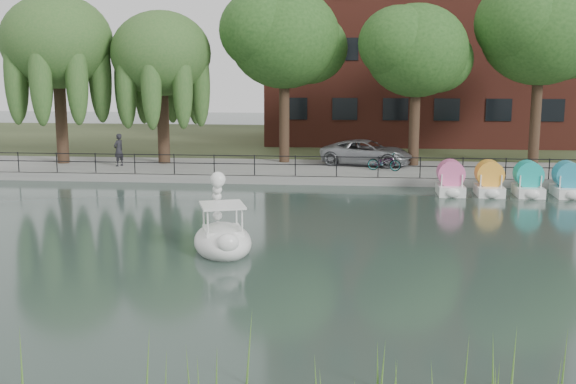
# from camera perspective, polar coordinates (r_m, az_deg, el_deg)

# --- Properties ---
(ground_plane) EXTENTS (120.00, 120.00, 0.00)m
(ground_plane) POSITION_cam_1_polar(r_m,az_deg,el_deg) (22.31, -2.24, -5.13)
(ground_plane) COLOR #37473E
(promenade) EXTENTS (40.00, 6.00, 0.40)m
(promenade) POSITION_cam_1_polar(r_m,az_deg,el_deg) (37.85, 0.92, 1.66)
(promenade) COLOR gray
(promenade) RESTS_ON ground_plane
(kerb) EXTENTS (40.00, 0.25, 0.40)m
(kerb) POSITION_cam_1_polar(r_m,az_deg,el_deg) (34.95, 0.55, 0.92)
(kerb) COLOR gray
(kerb) RESTS_ON ground_plane
(land_strip) EXTENTS (60.00, 22.00, 0.36)m
(land_strip) POSITION_cam_1_polar(r_m,az_deg,el_deg) (51.70, 2.11, 4.00)
(land_strip) COLOR #47512D
(land_strip) RESTS_ON ground_plane
(railing) EXTENTS (32.00, 0.05, 1.00)m
(railing) POSITION_cam_1_polar(r_m,az_deg,el_deg) (35.00, 0.58, 2.50)
(railing) COLOR black
(railing) RESTS_ON promenade
(apartment_building) EXTENTS (20.00, 10.07, 18.00)m
(apartment_building) POSITION_cam_1_polar(r_m,az_deg,el_deg) (51.54, 10.21, 14.05)
(apartment_building) COLOR #4C1E16
(apartment_building) RESTS_ON land_strip
(willow_left) EXTENTS (5.88, 5.88, 9.01)m
(willow_left) POSITION_cam_1_polar(r_m,az_deg,el_deg) (40.99, -17.80, 11.20)
(willow_left) COLOR #473323
(willow_left) RESTS_ON promenade
(willow_mid) EXTENTS (5.32, 5.32, 8.15)m
(willow_mid) POSITION_cam_1_polar(r_m,az_deg,el_deg) (39.67, -10.00, 10.68)
(willow_mid) COLOR #473323
(willow_mid) RESTS_ON promenade
(broadleaf_center) EXTENTS (6.00, 6.00, 9.25)m
(broadleaf_center) POSITION_cam_1_polar(r_m,az_deg,el_deg) (39.50, -0.30, 12.01)
(broadleaf_center) COLOR #473323
(broadleaf_center) RESTS_ON promenade
(broadleaf_right) EXTENTS (5.40, 5.40, 8.32)m
(broadleaf_right) POSITION_cam_1_polar(r_m,az_deg,el_deg) (38.93, 10.13, 10.89)
(broadleaf_right) COLOR #473323
(broadleaf_right) RESTS_ON promenade
(broadleaf_far) EXTENTS (6.30, 6.30, 9.71)m
(broadleaf_far) POSITION_cam_1_polar(r_m,az_deg,el_deg) (40.98, 19.35, 11.85)
(broadleaf_far) COLOR #473323
(broadleaf_far) RESTS_ON promenade
(minivan) EXTENTS (3.80, 5.99, 1.54)m
(minivan) POSITION_cam_1_polar(r_m,az_deg,el_deg) (38.80, 6.23, 3.26)
(minivan) COLOR gray
(minivan) RESTS_ON promenade
(bicycle) EXTENTS (0.98, 1.81, 1.00)m
(bicycle) POSITION_cam_1_polar(r_m,az_deg,el_deg) (36.97, 7.61, 2.45)
(bicycle) COLOR gray
(bicycle) RESTS_ON promenade
(pedestrian) EXTENTS (0.75, 0.85, 1.98)m
(pedestrian) POSITION_cam_1_polar(r_m,az_deg,el_deg) (39.21, -13.24, 3.44)
(pedestrian) COLOR black
(pedestrian) RESTS_ON promenade
(swan_boat) EXTENTS (2.58, 3.26, 2.42)m
(swan_boat) POSITION_cam_1_polar(r_m,az_deg,el_deg) (22.87, -5.21, -3.40)
(swan_boat) COLOR white
(swan_boat) RESTS_ON ground_plane
(pedal_boat_row) EXTENTS (9.65, 1.70, 1.40)m
(pedal_boat_row) POSITION_cam_1_polar(r_m,az_deg,el_deg) (33.98, 19.84, 0.72)
(pedal_boat_row) COLOR white
(pedal_boat_row) RESTS_ON ground_plane
(reed_bank) EXTENTS (24.00, 2.40, 1.20)m
(reed_bank) POSITION_cam_1_polar(r_m,az_deg,el_deg) (13.00, 1.13, -14.05)
(reed_bank) COLOR #669938
(reed_bank) RESTS_ON ground_plane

